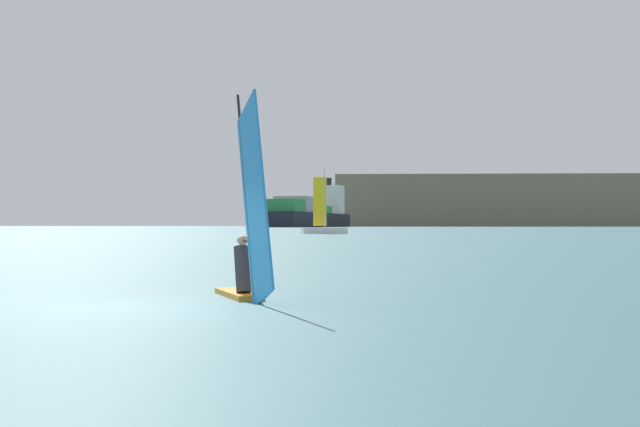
# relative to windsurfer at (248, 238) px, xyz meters

# --- Properties ---
(ground_plane) EXTENTS (4000.00, 4000.00, 0.00)m
(ground_plane) POSITION_rel_windsurfer_xyz_m (-1.62, -1.87, -1.30)
(ground_plane) COLOR #386066
(windsurfer) EXTENTS (2.57, 3.34, 4.56)m
(windsurfer) POSITION_rel_windsurfer_xyz_m (0.00, 0.00, 0.00)
(windsurfer) COLOR orange
(windsurfer) RESTS_ON ground_plane
(cargo_ship) EXTENTS (31.18, 159.75, 37.82)m
(cargo_ship) POSITION_rel_windsurfer_xyz_m (-166.80, 524.68, 7.95)
(cargo_ship) COLOR black
(cargo_ship) RESTS_ON ground_plane
(small_sailboat) EXTENTS (8.09, 6.34, 11.32)m
(small_sailboat) POSITION_rel_windsurfer_xyz_m (-34.61, 121.02, -0.35)
(small_sailboat) COLOR white
(small_sailboat) RESTS_ON ground_plane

